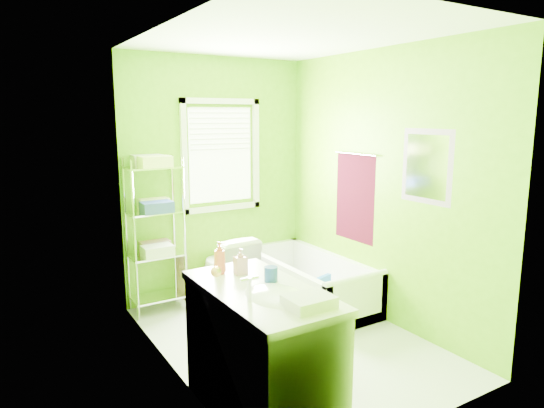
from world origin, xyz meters
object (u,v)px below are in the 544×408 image
bathtub (310,288)px  wire_shelf_unit (156,218)px  toilet (227,269)px  vanity (262,350)px

bathtub → wire_shelf_unit: 1.77m
wire_shelf_unit → toilet: bearing=-17.5°
wire_shelf_unit → vanity: bearing=-90.2°
bathtub → wire_shelf_unit: bearing=155.2°
bathtub → vanity: size_ratio=1.35×
bathtub → vanity: bearing=-134.8°
toilet → vanity: size_ratio=0.64×
wire_shelf_unit → bathtub: bearing=-24.8°
toilet → vanity: bearing=68.6°
bathtub → vanity: 2.06m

